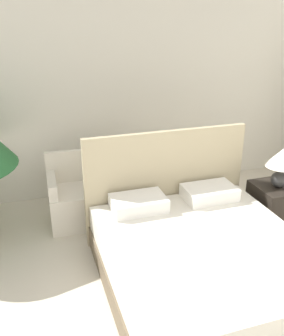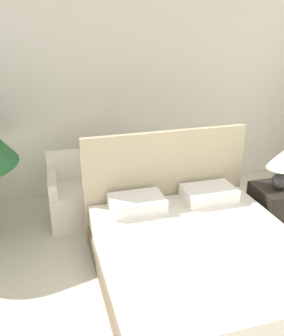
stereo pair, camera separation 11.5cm
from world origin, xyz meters
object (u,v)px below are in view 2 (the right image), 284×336
Objects in this scene: bed at (198,257)px; armchair_near_window_left at (78,199)px; table_lamp at (283,163)px; nightstand at (273,210)px; armchair_near_window_right at (162,189)px.

armchair_near_window_left is (-0.92, 1.48, -0.00)m from bed.
bed is at bearing -154.76° from table_lamp.
table_lamp is (2.14, -0.90, 0.59)m from armchair_near_window_left.
bed reaches higher than table_lamp.
nightstand is 1.22× the size of table_lamp.
armchair_near_window_left reaches higher than nightstand.
armchair_near_window_left is 1.00× the size of armchair_near_window_right.
table_lamp reaches higher than armchair_near_window_left.
armchair_near_window_left is 2.31m from nightstand.
table_lamp reaches higher than nightstand.
table_lamp reaches higher than armchair_near_window_right.
bed is 3.60× the size of nightstand.
nightstand is (1.21, 0.60, -0.00)m from bed.
armchair_near_window_right is (1.07, -0.00, 0.00)m from armchair_near_window_left.
armchair_near_window_right is (0.15, 1.48, -0.00)m from bed.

